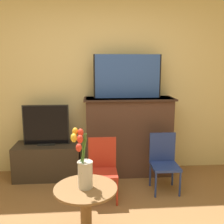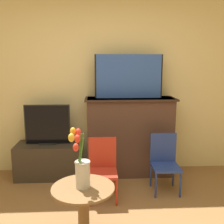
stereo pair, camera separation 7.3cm
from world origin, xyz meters
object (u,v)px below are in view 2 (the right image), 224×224
chair_red (103,165)px  tv_monitor (47,125)px  vase_tulips (81,167)px  painting (129,76)px  chair_blue (164,160)px

chair_red → tv_monitor: bearing=140.3°
tv_monitor → vase_tulips: bearing=-69.4°
painting → vase_tulips: 1.76m
chair_blue → vase_tulips: vase_tulips is taller
chair_red → chair_blue: bearing=10.7°
vase_tulips → chair_blue: bearing=46.2°
chair_blue → vase_tulips: 1.44m
chair_blue → vase_tulips: (-0.96, -1.01, 0.34)m
chair_blue → painting: bearing=127.6°
chair_red → chair_blue: (0.77, 0.15, 0.00)m
painting → vase_tulips: (-0.56, -1.53, -0.67)m
painting → chair_blue: painting is taller
chair_red → vase_tulips: (-0.19, -0.86, 0.34)m
chair_red → vase_tulips: bearing=-102.7°
chair_red → vase_tulips: 0.95m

